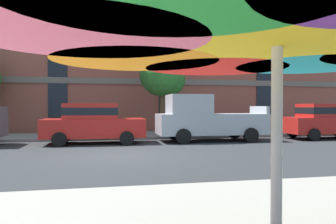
# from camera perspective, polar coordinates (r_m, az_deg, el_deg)

# --- Properties ---
(ground_plane) EXTENTS (120.00, 120.00, 0.00)m
(ground_plane) POSITION_cam_1_polar(r_m,az_deg,el_deg) (10.67, -8.67, -7.89)
(ground_plane) COLOR #2D3033
(sidewalk_far) EXTENTS (56.00, 3.60, 0.12)m
(sidewalk_far) POSITION_cam_1_polar(r_m,az_deg,el_deg) (17.41, -9.54, -4.23)
(sidewalk_far) COLOR gray
(sidewalk_far) RESTS_ON ground
(apartment_building) EXTENTS (39.78, 12.08, 16.00)m
(apartment_building) POSITION_cam_1_polar(r_m,az_deg,el_deg) (26.30, -10.02, 14.99)
(apartment_building) COLOR #934C3D
(apartment_building) RESTS_ON ground
(sedan_red) EXTENTS (4.40, 1.98, 1.78)m
(sedan_red) POSITION_cam_1_polar(r_m,az_deg,el_deg) (14.26, -13.42, -1.82)
(sedan_red) COLOR #B21E19
(sedan_red) RESTS_ON ground
(pickup_silver) EXTENTS (5.10, 2.12, 2.20)m
(pickup_silver) POSITION_cam_1_polar(r_m,az_deg,el_deg) (14.96, 6.96, -1.37)
(pickup_silver) COLOR #A8AAB2
(pickup_silver) RESTS_ON ground
(sedan_red_midblock) EXTENTS (4.40, 1.98, 1.78)m
(sedan_red_midblock) POSITION_cam_1_polar(r_m,az_deg,el_deg) (17.98, 26.74, -1.31)
(sedan_red_midblock) COLOR #B21E19
(sedan_red_midblock) RESTS_ON ground
(street_tree_middle) EXTENTS (2.59, 2.35, 4.54)m
(street_tree_middle) POSITION_cam_1_polar(r_m,az_deg,el_deg) (17.48, -0.85, 6.38)
(street_tree_middle) COLOR brown
(street_tree_middle) RESTS_ON ground
(patio_umbrella) EXTENTS (3.12, 3.12, 2.41)m
(patio_umbrella) POSITION_cam_1_polar(r_m,az_deg,el_deg) (1.84, 19.28, 16.81)
(patio_umbrella) COLOR silver
(patio_umbrella) RESTS_ON ground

